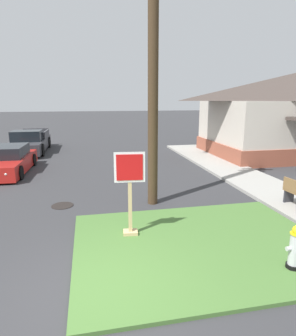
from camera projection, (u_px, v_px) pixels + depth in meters
The scene contains 10 objects.
ground_plane at pixel (98, 294), 5.21m from camera, with size 160.00×160.00×0.00m, color #333335.
grass_corner_patch at pixel (201, 244), 6.93m from camera, with size 5.91×4.51×0.08m, color #477033.
sidewalk_strip at pixel (252, 180), 12.23m from camera, with size 2.20×18.86×0.12m, color #9E9B93.
fire_hydrant at pixel (295, 248), 5.78m from camera, with size 0.38×0.34×0.92m.
stop_sign at pixel (130, 195), 7.11m from camera, with size 0.74×0.32×2.11m.
manhole_cover at pixel (62, 206), 9.50m from camera, with size 0.70×0.70×0.02m, color black.
parked_sedan_red at pixel (8, 161), 13.69m from camera, with size 2.01×4.54×1.25m.
pickup_truck_charcoal at pixel (30, 143), 18.90m from camera, with size 2.12×5.53×1.48m.
utility_pole at pixel (153, 40), 8.57m from camera, with size 1.57×0.32×9.89m.
corner_house at pixel (293, 114), 17.68m from camera, with size 10.46×7.57×4.92m.
Camera 1 is at (-0.04, -4.63, 3.41)m, focal length 31.13 mm.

